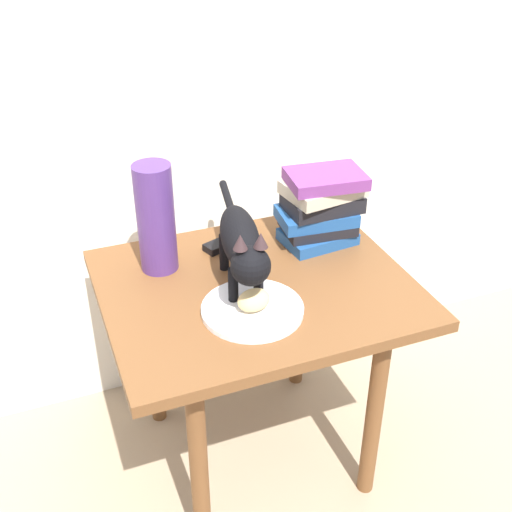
{
  "coord_description": "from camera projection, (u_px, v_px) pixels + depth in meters",
  "views": [
    {
      "loc": [
        -0.48,
        -1.24,
        1.5
      ],
      "look_at": [
        0.0,
        0.0,
        0.68
      ],
      "focal_mm": 45.27,
      "sensor_mm": 36.0,
      "label": 1
    }
  ],
  "objects": [
    {
      "name": "bread_roll",
      "position": [
        254.0,
        300.0,
        1.48
      ],
      "size": [
        0.09,
        0.07,
        0.05
      ],
      "primitive_type": "ellipsoid",
      "rotation": [
        0.0,
        0.0,
        0.2
      ],
      "color": "#E0BC7A",
      "rests_on": "plate"
    },
    {
      "name": "book_stack",
      "position": [
        321.0,
        206.0,
        1.73
      ],
      "size": [
        0.23,
        0.18,
        0.21
      ],
      "color": "#1E4C8C",
      "rests_on": "side_table"
    },
    {
      "name": "cat",
      "position": [
        242.0,
        244.0,
        1.51
      ],
      "size": [
        0.14,
        0.47,
        0.23
      ],
      "color": "black",
      "rests_on": "side_table"
    },
    {
      "name": "ground_plane",
      "position": [
        256.0,
        449.0,
        1.92
      ],
      "size": [
        6.0,
        6.0,
        0.0
      ],
      "primitive_type": "plane",
      "color": "gray"
    },
    {
      "name": "tv_remote",
      "position": [
        227.0,
        242.0,
        1.76
      ],
      "size": [
        0.16,
        0.09,
        0.02
      ],
      "primitive_type": "cube",
      "rotation": [
        0.0,
        0.0,
        0.35
      ],
      "color": "black",
      "rests_on": "side_table"
    },
    {
      "name": "plate",
      "position": [
        252.0,
        309.0,
        1.5
      ],
      "size": [
        0.24,
        0.24,
        0.01
      ],
      "primitive_type": "cylinder",
      "color": "white",
      "rests_on": "side_table"
    },
    {
      "name": "green_vase",
      "position": [
        156.0,
        219.0,
        1.59
      ],
      "size": [
        0.09,
        0.09,
        0.29
      ],
      "primitive_type": "cylinder",
      "color": "#4C2D72",
      "rests_on": "side_table"
    },
    {
      "name": "side_table",
      "position": [
        256.0,
        311.0,
        1.65
      ],
      "size": [
        0.76,
        0.63,
        0.6
      ],
      "color": "brown",
      "rests_on": "ground"
    },
    {
      "name": "back_panel",
      "position": [
        196.0,
        37.0,
        1.68
      ],
      "size": [
        4.0,
        0.04,
        2.2
      ],
      "primitive_type": "cube",
      "color": "silver",
      "rests_on": "ground"
    }
  ]
}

